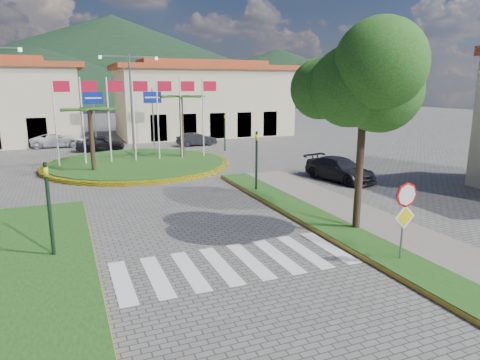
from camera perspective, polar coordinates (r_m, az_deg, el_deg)
name	(u,v)px	position (r m, az deg, el deg)	size (l,w,h in m)	color
ground	(296,329)	(10.56, 7.44, -19.08)	(160.00, 160.00, 0.00)	#5B5856
sidewalk_right	(426,256)	(15.39, 23.54, -9.24)	(4.00, 28.00, 0.15)	gray
verge_right	(397,261)	(14.58, 20.21, -10.10)	(1.60, 28.00, 0.18)	#194714
median_left	(7,270)	(14.89, -28.61, -10.44)	(5.00, 14.00, 0.18)	#194714
crosswalk	(232,263)	(13.76, -1.02, -11.06)	(8.00, 3.00, 0.01)	silver
roundabout_island	(137,163)	(30.56, -13.51, 2.19)	(12.70, 12.70, 6.00)	yellow
stop_sign	(405,209)	(14.08, 21.13, -3.65)	(0.80, 0.11, 2.65)	slate
deciduous_tree	(364,95)	(16.25, 16.21, 10.88)	(3.60, 3.60, 6.80)	black
traffic_light_left	(49,202)	(14.69, -24.15, -2.66)	(0.15, 0.18, 3.20)	black
traffic_light_right	(257,156)	(22.02, 2.22, 3.24)	(0.15, 0.18, 3.20)	black
traffic_light_far	(225,128)	(36.18, -2.05, 6.94)	(0.18, 0.15, 3.20)	black
direction_sign_west	(94,108)	(38.83, -18.90, 9.02)	(1.60, 0.14, 5.20)	slate
direction_sign_east	(153,107)	(39.49, -11.56, 9.48)	(1.60, 0.14, 5.20)	slate
street_lamp_centre	(131,97)	(38.15, -14.33, 10.70)	(4.80, 0.16, 8.00)	slate
building_right	(203,99)	(48.03, -4.90, 10.65)	(19.08, 9.54, 8.05)	beige
hill_far_mid	(114,58)	(169.13, -16.44, 15.36)	(180.00, 180.00, 30.00)	black
hill_far_east	(279,75)	(161.09, 5.21, 13.83)	(120.00, 120.00, 18.00)	black
hill_near_back	(37,75)	(137.85, -25.42, 12.48)	(110.00, 110.00, 16.00)	black
white_van	(58,140)	(41.96, -23.06, 4.96)	(2.16, 4.69, 1.30)	silver
car_dark_a	(100,143)	(38.15, -18.12, 4.69)	(1.58, 3.92, 1.34)	black
car_dark_b	(197,139)	(39.70, -5.81, 5.43)	(1.26, 3.60, 1.19)	black
car_side_right	(340,169)	(25.75, 13.17, 1.42)	(1.88, 4.63, 1.34)	black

